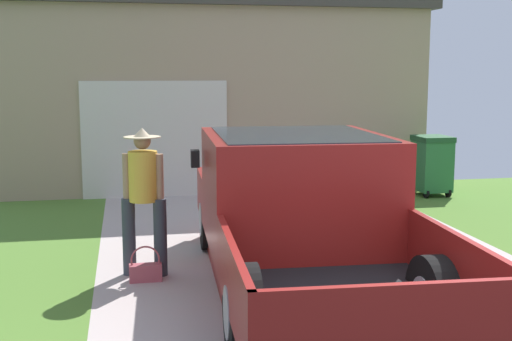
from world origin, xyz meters
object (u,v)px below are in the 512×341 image
Objects in this scene: person_with_hat at (144,193)px; wheeled_trash_bin at (432,163)px; pickup_truck at (297,217)px; handbag at (146,270)px; house_with_garage at (195,78)px.

wheeled_trash_bin is (5.49, 3.98, -0.36)m from person_with_hat.
person_with_hat is at bearing 161.73° from pickup_truck.
house_with_garage is at bearing 80.07° from handbag.
handbag is 0.05× the size of house_with_garage.
person_with_hat reaches higher than wheeled_trash_bin.
house_with_garage is at bearing 132.81° from wheeled_trash_bin.
house_with_garage reaches higher than wheeled_trash_bin.
pickup_truck is at bearing -129.92° from wheeled_trash_bin.
person_with_hat is 0.88m from handbag.
pickup_truck is at bearing -5.37° from person_with_hat.
house_with_garage is 6.10m from wheeled_trash_bin.
handbag is 8.90m from house_with_garage.
handbag is (-0.01, -0.23, -0.85)m from person_with_hat.
pickup_truck is 1.80m from handbag.
person_with_hat reaches higher than handbag.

